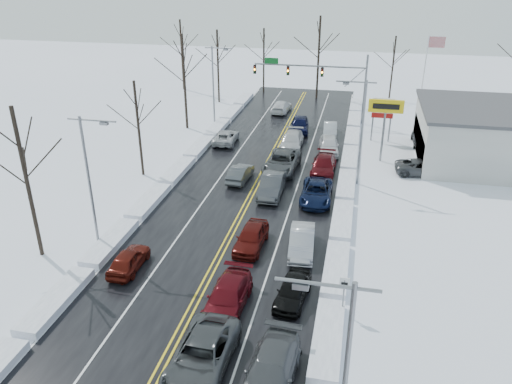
% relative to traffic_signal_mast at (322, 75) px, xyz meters
% --- Properties ---
extents(ground, '(160.00, 160.00, 0.00)m').
position_rel_traffic_signal_mast_xyz_m(ground, '(-3.45, -27.99, -5.48)').
color(ground, white).
rests_on(ground, ground).
extents(road_surface, '(14.00, 84.00, 0.01)m').
position_rel_traffic_signal_mast_xyz_m(road_surface, '(-3.45, -25.99, -5.47)').
color(road_surface, black).
rests_on(road_surface, ground).
extents(snow_bank_left, '(1.47, 72.00, 0.49)m').
position_rel_traffic_signal_mast_xyz_m(snow_bank_left, '(-11.05, -25.99, -5.48)').
color(snow_bank_left, white).
rests_on(snow_bank_left, ground).
extents(snow_bank_right, '(1.47, 72.00, 0.49)m').
position_rel_traffic_signal_mast_xyz_m(snow_bank_right, '(4.15, -25.99, -5.48)').
color(snow_bank_right, white).
rests_on(snow_bank_right, ground).
extents(traffic_signal_mast, '(13.28, 0.39, 8.00)m').
position_rel_traffic_signal_mast_xyz_m(traffic_signal_mast, '(0.00, 0.00, 0.00)').
color(traffic_signal_mast, slate).
rests_on(traffic_signal_mast, ground).
extents(tires_plus_sign, '(3.20, 0.34, 6.00)m').
position_rel_traffic_signal_mast_xyz_m(tires_plus_sign, '(7.05, -12.00, -0.49)').
color(tires_plus_sign, slate).
rests_on(tires_plus_sign, ground).
extents(used_vehicles_sign, '(2.20, 0.22, 4.65)m').
position_rel_traffic_signal_mast_xyz_m(used_vehicles_sign, '(7.05, -5.99, -2.16)').
color(used_vehicles_sign, slate).
rests_on(used_vehicles_sign, ground).
extents(speed_limit_sign, '(0.55, 0.09, 2.35)m').
position_rel_traffic_signal_mast_xyz_m(speed_limit_sign, '(4.75, -35.99, -3.84)').
color(speed_limit_sign, slate).
rests_on(speed_limit_sign, ground).
extents(flagpole, '(1.87, 1.20, 10.00)m').
position_rel_traffic_signal_mast_xyz_m(flagpole, '(11.72, 2.01, 0.45)').
color(flagpole, silver).
rests_on(flagpole, ground).
extents(streetlight_se, '(3.20, 0.25, 9.00)m').
position_rel_traffic_signal_mast_xyz_m(streetlight_se, '(4.85, -45.99, -0.17)').
color(streetlight_se, slate).
rests_on(streetlight_se, ground).
extents(streetlight_ne, '(3.20, 0.25, 9.00)m').
position_rel_traffic_signal_mast_xyz_m(streetlight_ne, '(4.85, -17.99, -0.17)').
color(streetlight_ne, slate).
rests_on(streetlight_ne, ground).
extents(streetlight_sw, '(3.20, 0.25, 9.00)m').
position_rel_traffic_signal_mast_xyz_m(streetlight_sw, '(-11.74, -31.99, -0.17)').
color(streetlight_sw, slate).
rests_on(streetlight_sw, ground).
extents(streetlight_nw, '(3.20, 0.25, 9.00)m').
position_rel_traffic_signal_mast_xyz_m(streetlight_nw, '(-11.74, -3.99, -0.17)').
color(streetlight_nw, slate).
rests_on(streetlight_nw, ground).
extents(tree_left_b, '(4.00, 4.00, 10.00)m').
position_rel_traffic_signal_mast_xyz_m(tree_left_b, '(-14.95, -33.99, 1.51)').
color(tree_left_b, '#2D231C').
rests_on(tree_left_b, ground).
extents(tree_left_c, '(3.40, 3.40, 8.50)m').
position_rel_traffic_signal_mast_xyz_m(tree_left_c, '(-13.95, -19.99, 0.46)').
color(tree_left_c, '#2D231C').
rests_on(tree_left_c, ground).
extents(tree_left_d, '(4.20, 4.20, 10.50)m').
position_rel_traffic_signal_mast_xyz_m(tree_left_d, '(-14.65, -5.99, 1.86)').
color(tree_left_d, '#2D231C').
rests_on(tree_left_d, ground).
extents(tree_left_e, '(3.80, 3.80, 9.50)m').
position_rel_traffic_signal_mast_xyz_m(tree_left_e, '(-14.25, 6.01, 1.16)').
color(tree_left_e, '#2D231C').
rests_on(tree_left_e, ground).
extents(tree_far_a, '(4.00, 4.00, 10.00)m').
position_rel_traffic_signal_mast_xyz_m(tree_far_a, '(-21.45, 12.01, 1.51)').
color(tree_far_a, '#2D231C').
rests_on(tree_far_a, ground).
extents(tree_far_b, '(3.60, 3.60, 9.00)m').
position_rel_traffic_signal_mast_xyz_m(tree_far_b, '(-9.45, 13.01, 0.81)').
color(tree_far_b, '#2D231C').
rests_on(tree_far_b, ground).
extents(tree_far_c, '(4.40, 4.40, 11.00)m').
position_rel_traffic_signal_mast_xyz_m(tree_far_c, '(-1.45, 11.01, 2.21)').
color(tree_far_c, '#2D231C').
rests_on(tree_far_c, ground).
extents(tree_far_d, '(3.40, 3.40, 8.50)m').
position_rel_traffic_signal_mast_xyz_m(tree_far_d, '(8.55, 12.51, 0.46)').
color(tree_far_d, '#2D231C').
rests_on(tree_far_d, ground).
extents(queued_car_2, '(2.80, 5.79, 1.59)m').
position_rel_traffic_signal_mast_xyz_m(queued_car_2, '(-1.51, -41.51, -5.48)').
color(queued_car_2, '#3F4244').
rests_on(queued_car_2, ground).
extents(queued_car_3, '(2.18, 5.11, 1.47)m').
position_rel_traffic_signal_mast_xyz_m(queued_car_3, '(-1.51, -36.83, -5.48)').
color(queued_car_3, '#510A11').
rests_on(queued_car_3, ground).
extents(queued_car_4, '(1.94, 4.49, 1.51)m').
position_rel_traffic_signal_mast_xyz_m(queued_car_4, '(-1.66, -30.21, -5.48)').
color(queued_car_4, '#490C09').
rests_on(queued_car_4, ground).
extents(queued_car_5, '(1.81, 5.02, 1.65)m').
position_rel_traffic_signal_mast_xyz_m(queued_car_5, '(-1.81, -21.73, -5.48)').
color(queued_car_5, '#393B3E').
rests_on(queued_car_5, ground).
extents(queued_car_6, '(3.06, 6.21, 1.69)m').
position_rel_traffic_signal_mast_xyz_m(queued_car_6, '(-1.85, -16.41, -5.48)').
color(queued_car_6, '#404345').
rests_on(queued_car_6, ground).
extents(queued_car_7, '(2.27, 5.35, 1.54)m').
position_rel_traffic_signal_mast_xyz_m(queued_car_7, '(-1.86, -10.12, -5.48)').
color(queued_car_7, silver).
rests_on(queued_car_7, ground).
extents(queued_car_8, '(2.44, 5.08, 1.67)m').
position_rel_traffic_signal_mast_xyz_m(queued_car_8, '(-1.76, -4.71, -5.48)').
color(queued_car_8, black).
rests_on(queued_car_8, ground).
extents(queued_car_12, '(2.02, 4.14, 1.36)m').
position_rel_traffic_signal_mast_xyz_m(queued_car_12, '(1.91, -35.41, -5.48)').
color(queued_car_12, black).
rests_on(queued_car_12, ground).
extents(queued_car_13, '(1.94, 4.67, 1.50)m').
position_rel_traffic_signal_mast_xyz_m(queued_car_13, '(1.75, -30.05, -5.48)').
color(queued_car_13, '#A0A2A8').
rests_on(queued_car_13, ground).
extents(queued_car_14, '(2.55, 5.31, 1.46)m').
position_rel_traffic_signal_mast_xyz_m(queued_car_14, '(1.90, -22.06, -5.48)').
color(queued_car_14, black).
rests_on(queued_car_14, ground).
extents(queued_car_15, '(2.13, 5.16, 1.49)m').
position_rel_traffic_signal_mast_xyz_m(queued_car_15, '(1.95, -16.17, -5.48)').
color(queued_car_15, '#47090E').
rests_on(queued_car_15, ground).
extents(queued_car_16, '(2.42, 4.93, 1.62)m').
position_rel_traffic_signal_mast_xyz_m(queued_car_16, '(1.98, -10.81, -5.48)').
color(queued_car_16, silver).
rests_on(queued_car_16, ground).
extents(queued_car_17, '(1.71, 4.22, 1.36)m').
position_rel_traffic_signal_mast_xyz_m(queued_car_17, '(1.69, -5.24, -5.48)').
color(queued_car_17, '#ADB0B6').
rests_on(queued_car_17, ground).
extents(oncoming_car_0, '(1.72, 4.25, 1.37)m').
position_rel_traffic_signal_mast_xyz_m(oncoming_car_0, '(-5.04, -19.41, -5.48)').
color(oncoming_car_0, '#46494C').
rests_on(oncoming_car_0, ground).
extents(oncoming_car_1, '(2.44, 4.87, 1.32)m').
position_rel_traffic_signal_mast_xyz_m(oncoming_car_1, '(-8.89, -10.06, -5.48)').
color(oncoming_car_1, '#B9BABC').
rests_on(oncoming_car_1, ground).
extents(oncoming_car_2, '(2.26, 5.03, 1.43)m').
position_rel_traffic_signal_mast_xyz_m(oncoming_car_2, '(-5.11, 2.87, -5.48)').
color(oncoming_car_2, silver).
rests_on(oncoming_car_2, ground).
extents(oncoming_car_3, '(1.63, 3.95, 1.34)m').
position_rel_traffic_signal_mast_xyz_m(oncoming_car_3, '(-8.55, -34.38, -5.48)').
color(oncoming_car_3, '#50110A').
rests_on(oncoming_car_3, ground).
extents(parked_car_0, '(5.09, 2.64, 1.37)m').
position_rel_traffic_signal_mast_xyz_m(parked_car_0, '(10.74, -14.72, -5.48)').
color(parked_car_0, '#424447').
rests_on(parked_car_0, ground).
extents(parked_car_1, '(2.12, 5.11, 1.48)m').
position_rel_traffic_signal_mast_xyz_m(parked_car_1, '(13.51, -10.84, -5.48)').
color(parked_car_1, '#3E4144').
rests_on(parked_car_1, ground).
extents(parked_car_2, '(2.11, 5.02, 1.70)m').
position_rel_traffic_signal_mast_xyz_m(parked_car_2, '(11.38, -6.53, -5.48)').
color(parked_car_2, black).
rests_on(parked_car_2, ground).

